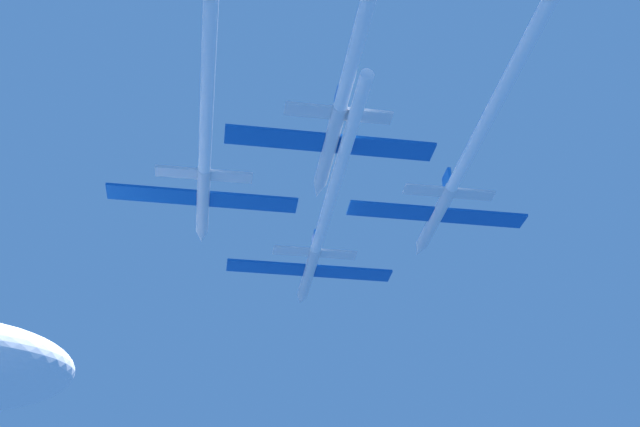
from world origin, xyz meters
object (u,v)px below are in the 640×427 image
at_px(jet_lead, 321,231).
at_px(jet_slot, 356,46).
at_px(jet_right_wing, 476,140).
at_px(jet_left_wing, 205,141).

relative_size(jet_lead, jet_slot, 0.84).
distance_m(jet_lead, jet_right_wing, 17.08).
relative_size(jet_left_wing, jet_slot, 0.87).
bearing_deg(jet_slot, jet_left_wing, 128.02).
bearing_deg(jet_slot, jet_right_wing, 40.40).
height_order(jet_lead, jet_right_wing, jet_right_wing).
distance_m(jet_left_wing, jet_slot, 15.47).
xyz_separation_m(jet_lead, jet_slot, (-1.13, -23.30, 0.46)).
height_order(jet_lead, jet_left_wing, jet_left_wing).
relative_size(jet_right_wing, jet_slot, 1.02).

